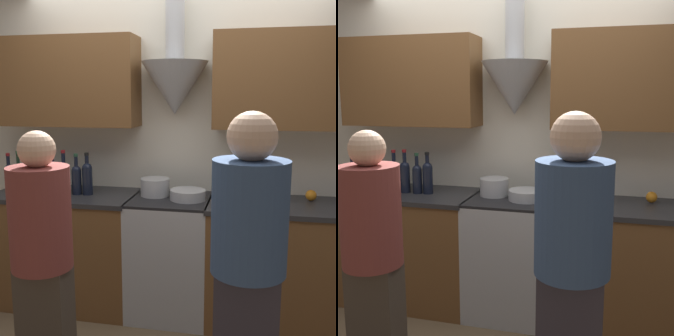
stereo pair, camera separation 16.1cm
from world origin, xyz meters
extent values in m
plane|color=brown|center=(0.00, 0.00, 0.00)|extent=(12.00, 12.00, 0.00)
cube|color=silver|center=(0.00, 0.67, 1.30)|extent=(8.40, 0.06, 2.60)
cone|color=#B7BABC|center=(0.00, 0.50, 1.75)|extent=(0.51, 0.51, 0.40)
cylinder|color=#B7BABC|center=(0.00, 0.50, 2.25)|extent=(0.14, 0.14, 0.60)
cube|color=brown|center=(-0.86, 0.49, 1.80)|extent=(1.12, 0.32, 0.70)
cube|color=brown|center=(0.90, 0.49, 1.80)|extent=(1.19, 0.32, 0.70)
cube|color=brown|center=(-0.86, 0.34, 0.44)|extent=(1.12, 0.60, 0.89)
cube|color=#28282B|center=(-0.86, 0.34, 0.91)|extent=(1.14, 0.62, 0.03)
cube|color=brown|center=(0.90, 0.34, 0.44)|extent=(1.19, 0.60, 0.89)
cube|color=#28282B|center=(0.90, 0.34, 0.91)|extent=(1.22, 0.62, 0.03)
cube|color=#B7BABC|center=(0.00, 0.34, 0.45)|extent=(0.60, 0.60, 0.90)
cube|color=black|center=(0.00, 0.05, 0.42)|extent=(0.42, 0.01, 0.41)
cube|color=black|center=(0.00, 0.34, 0.91)|extent=(0.60, 0.60, 0.02)
cube|color=#B7BABC|center=(0.00, 0.61, 0.85)|extent=(0.60, 0.06, 0.10)
cylinder|color=black|center=(-1.34, 0.32, 1.01)|extent=(0.07, 0.07, 0.18)
sphere|color=black|center=(-1.34, 0.32, 1.10)|extent=(0.07, 0.07, 0.07)
cylinder|color=black|center=(-1.34, 0.32, 1.17)|extent=(0.03, 0.03, 0.09)
cylinder|color=maroon|center=(-1.34, 0.32, 1.22)|extent=(0.03, 0.03, 0.02)
cylinder|color=black|center=(-1.24, 0.31, 1.02)|extent=(0.07, 0.07, 0.19)
sphere|color=black|center=(-1.24, 0.31, 1.11)|extent=(0.07, 0.07, 0.07)
cylinder|color=black|center=(-1.24, 0.31, 1.18)|extent=(0.03, 0.03, 0.11)
cylinder|color=#234C33|center=(-1.24, 0.31, 1.25)|extent=(0.03, 0.03, 0.02)
cylinder|color=black|center=(-1.16, 0.30, 1.02)|extent=(0.08, 0.08, 0.19)
sphere|color=black|center=(-1.16, 0.30, 1.11)|extent=(0.07, 0.07, 0.07)
cylinder|color=black|center=(-1.16, 0.30, 1.18)|extent=(0.03, 0.03, 0.11)
cylinder|color=maroon|center=(-1.16, 0.30, 1.25)|extent=(0.03, 0.03, 0.02)
cylinder|color=black|center=(-1.06, 0.31, 1.02)|extent=(0.07, 0.07, 0.18)
sphere|color=black|center=(-1.06, 0.31, 1.11)|extent=(0.07, 0.07, 0.07)
cylinder|color=black|center=(-1.06, 0.31, 1.16)|extent=(0.03, 0.03, 0.08)
cylinder|color=gold|center=(-1.06, 0.31, 1.22)|extent=(0.03, 0.03, 0.02)
cylinder|color=black|center=(-0.95, 0.32, 1.02)|extent=(0.08, 0.08, 0.20)
sphere|color=black|center=(-0.95, 0.32, 1.12)|extent=(0.07, 0.07, 0.07)
cylinder|color=black|center=(-0.95, 0.32, 1.19)|extent=(0.03, 0.03, 0.10)
cylinder|color=maroon|center=(-0.95, 0.32, 1.25)|extent=(0.03, 0.03, 0.02)
cylinder|color=black|center=(-0.86, 0.32, 1.03)|extent=(0.08, 0.08, 0.21)
sphere|color=black|center=(-0.86, 0.32, 1.14)|extent=(0.07, 0.07, 0.07)
cylinder|color=black|center=(-0.86, 0.32, 1.20)|extent=(0.03, 0.03, 0.10)
cylinder|color=maroon|center=(-0.86, 0.32, 1.26)|extent=(0.03, 0.03, 0.02)
cylinder|color=black|center=(-0.75, 0.32, 1.02)|extent=(0.08, 0.08, 0.19)
sphere|color=black|center=(-0.75, 0.32, 1.12)|extent=(0.07, 0.07, 0.07)
cylinder|color=black|center=(-0.75, 0.32, 1.18)|extent=(0.03, 0.03, 0.09)
cylinder|color=#234C33|center=(-0.75, 0.32, 1.24)|extent=(0.03, 0.03, 0.02)
cylinder|color=black|center=(-0.66, 0.33, 1.03)|extent=(0.08, 0.08, 0.21)
sphere|color=black|center=(-0.66, 0.33, 1.14)|extent=(0.08, 0.08, 0.08)
cylinder|color=black|center=(-0.66, 0.33, 1.19)|extent=(0.03, 0.03, 0.08)
cylinder|color=black|center=(-0.66, 0.33, 1.25)|extent=(0.03, 0.03, 0.02)
cylinder|color=#B7BABC|center=(-0.14, 0.40, 0.99)|extent=(0.22, 0.22, 0.14)
cylinder|color=#B7BABC|center=(0.14, 0.32, 0.96)|extent=(0.27, 0.27, 0.08)
sphere|color=orange|center=(1.04, 0.48, 0.96)|extent=(0.08, 0.08, 0.08)
cylinder|color=brown|center=(-0.45, -0.82, 1.08)|extent=(0.31, 0.31, 0.53)
sphere|color=#E0B28E|center=(-0.45, -0.82, 1.43)|extent=(0.19, 0.19, 0.19)
cylinder|color=#38517A|center=(0.60, -0.89, 1.17)|extent=(0.34, 0.34, 0.51)
sphere|color=#E0B28E|center=(0.60, -0.89, 1.52)|extent=(0.22, 0.22, 0.22)
camera|label=1|loc=(0.61, -2.71, 1.70)|focal=45.00mm
camera|label=2|loc=(0.77, -2.68, 1.70)|focal=45.00mm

